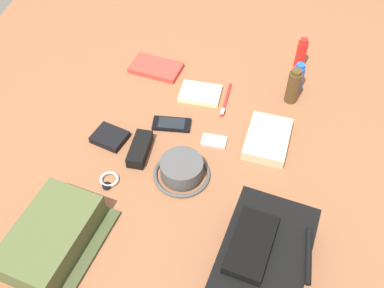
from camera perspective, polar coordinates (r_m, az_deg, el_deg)
ground_plane at (r=1.49m, az=-0.00°, el=-1.30°), size 2.64×2.02×0.02m
backpack at (r=1.22m, az=9.11°, el=-14.41°), size 0.38×0.28×0.14m
toiletry_pouch at (r=1.31m, az=-17.59°, el=-11.40°), size 0.33×0.27×0.09m
bucket_hat at (r=1.40m, az=-1.34°, el=-3.35°), size 0.18×0.18×0.07m
sunscreen_spray at (r=1.81m, az=13.92°, el=11.27°), size 0.04×0.04×0.13m
deodorant_spray at (r=1.71m, az=13.54°, el=8.40°), size 0.04×0.04×0.11m
cologne_bottle at (r=1.64m, az=12.96°, el=7.27°), size 0.05×0.05×0.14m
paperback_novel at (r=1.78m, az=-4.67°, el=9.77°), size 0.15×0.21×0.02m
cell_phone at (r=1.56m, az=-2.66°, el=2.58°), size 0.07×0.14×0.01m
media_player at (r=1.50m, az=2.84°, el=0.40°), size 0.05×0.09×0.01m
wristwatch at (r=1.42m, az=-10.68°, el=-4.62°), size 0.07×0.06×0.01m
toothbrush at (r=1.64m, az=4.37°, el=5.55°), size 0.18×0.02×0.02m
wallet at (r=1.53m, az=-10.60°, el=0.78°), size 0.12×0.13×0.02m
notepad at (r=1.66m, az=1.08°, el=6.55°), size 0.11×0.15×0.02m
folded_towel at (r=1.51m, az=9.75°, el=0.67°), size 0.21×0.16×0.04m
sunglasses_case at (r=1.47m, az=-6.75°, el=-0.65°), size 0.14×0.06×0.04m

